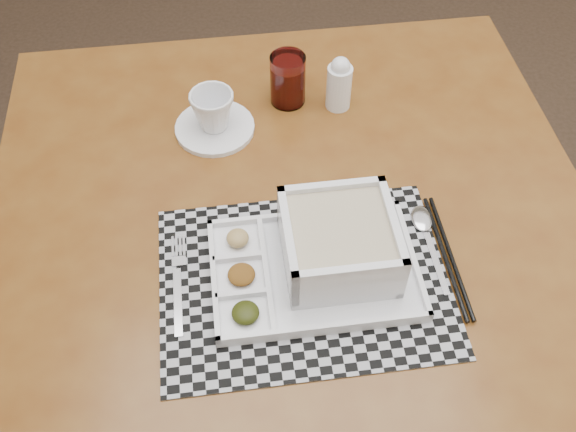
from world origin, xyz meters
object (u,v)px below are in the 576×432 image
object	(u,v)px
dining_table	(293,245)
juice_glass	(288,81)
serving_tray	(330,251)
creamer_bottle	(339,84)
cup	(213,111)

from	to	relation	value
dining_table	juice_glass	world-z (taller)	juice_glass
dining_table	juice_glass	distance (m)	0.32
serving_tray	creamer_bottle	size ratio (longest dim) A/B	3.05
serving_tray	cup	size ratio (longest dim) A/B	4.21
serving_tray	cup	distance (m)	0.37
juice_glass	creamer_bottle	size ratio (longest dim) A/B	0.92
dining_table	serving_tray	xyz separation A→B (m)	(0.05, -0.10, 0.12)
dining_table	cup	size ratio (longest dim) A/B	14.06
cup	creamer_bottle	bearing A→B (deg)	1.72
dining_table	creamer_bottle	distance (m)	0.32
cup	creamer_bottle	xyz separation A→B (m)	(0.24, 0.07, 0.01)
cup	juice_glass	distance (m)	0.16
serving_tray	juice_glass	world-z (taller)	juice_glass
juice_glass	serving_tray	bearing A→B (deg)	-81.09
cup	juice_glass	world-z (taller)	juice_glass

